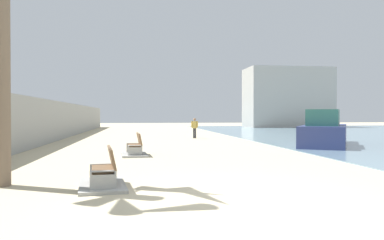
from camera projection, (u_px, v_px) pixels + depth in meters
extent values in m
plane|color=#C6B793|center=(163.00, 141.00, 26.25)|extent=(120.00, 120.00, 0.00)
cube|color=#9E9E99|center=(46.00, 121.00, 25.21)|extent=(0.80, 64.00, 2.73)
cylinder|color=#7A6651|center=(0.00, 51.00, 9.72)|extent=(0.49, 0.49, 6.72)
cube|color=#9E9E99|center=(103.00, 182.00, 8.96)|extent=(0.62, 0.27, 0.50)
cube|color=#9E9E99|center=(102.00, 173.00, 10.31)|extent=(0.62, 0.27, 0.50)
cube|color=brown|center=(102.00, 169.00, 9.63)|extent=(0.68, 1.65, 0.06)
cube|color=brown|center=(112.00, 157.00, 9.69)|extent=(0.34, 1.61, 0.50)
cube|color=#9E9E99|center=(102.00, 185.00, 9.64)|extent=(1.33, 2.21, 0.08)
cube|color=#9E9E99|center=(135.00, 151.00, 16.47)|extent=(0.61, 0.24, 0.50)
cube|color=#9E9E99|center=(133.00, 148.00, 17.84)|extent=(0.61, 0.24, 0.50)
cube|color=brown|center=(134.00, 145.00, 17.16)|extent=(0.61, 1.63, 0.06)
cube|color=brown|center=(139.00, 139.00, 17.20)|extent=(0.27, 1.61, 0.50)
cube|color=#9E9E99|center=(134.00, 154.00, 17.16)|extent=(1.24, 2.17, 0.08)
cylinder|color=#333338|center=(195.00, 133.00, 29.70)|extent=(0.12, 0.12, 0.76)
cylinder|color=#333338|center=(194.00, 133.00, 29.73)|extent=(0.12, 0.12, 0.76)
cube|color=gold|center=(195.00, 125.00, 29.70)|extent=(0.36, 0.28, 0.54)
sphere|color=#936B4C|center=(195.00, 119.00, 29.70)|extent=(0.21, 0.21, 0.21)
cylinder|color=gold|center=(197.00, 124.00, 29.65)|extent=(0.09, 0.09, 0.49)
cylinder|color=gold|center=(192.00, 124.00, 29.75)|extent=(0.09, 0.09, 0.49)
cube|color=navy|center=(324.00, 135.00, 22.74)|extent=(5.67, 7.54, 1.15)
cube|color=#337060|center=(323.00, 118.00, 21.71)|extent=(3.02, 3.62, 0.89)
cube|color=#ADAAA3|center=(287.00, 98.00, 56.66)|extent=(12.00, 6.00, 8.52)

